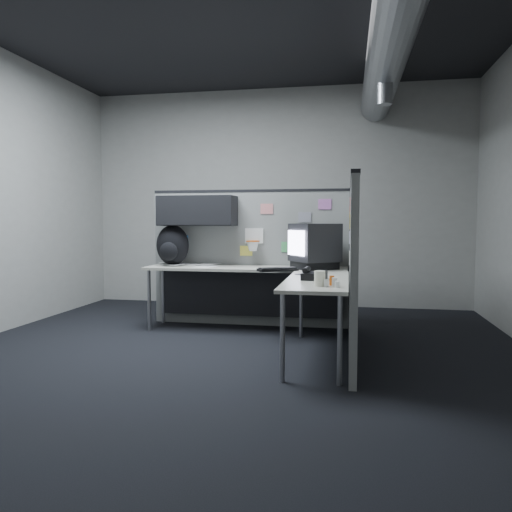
% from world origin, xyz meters
% --- Properties ---
extents(room, '(5.62, 5.62, 3.22)m').
position_xyz_m(room, '(0.56, 0.00, 2.10)').
color(room, black).
rests_on(room, ground).
extents(partition_back, '(2.44, 0.42, 1.63)m').
position_xyz_m(partition_back, '(-0.25, 1.23, 1.00)').
color(partition_back, slate).
rests_on(partition_back, ground).
extents(partition_right, '(0.07, 2.23, 1.63)m').
position_xyz_m(partition_right, '(1.10, 0.22, 0.82)').
color(partition_right, slate).
rests_on(partition_right, ground).
extents(desk, '(2.31, 2.11, 0.73)m').
position_xyz_m(desk, '(0.15, 0.70, 0.61)').
color(desk, '#B2B1A1').
rests_on(desk, ground).
extents(monitor, '(0.61, 0.61, 0.50)m').
position_xyz_m(monitor, '(0.69, 0.92, 0.99)').
color(monitor, black).
rests_on(monitor, desk).
extents(keyboard, '(0.44, 0.34, 0.04)m').
position_xyz_m(keyboard, '(0.32, 0.61, 0.75)').
color(keyboard, black).
rests_on(keyboard, desk).
extents(mouse, '(0.25, 0.25, 0.04)m').
position_xyz_m(mouse, '(0.66, 0.31, 0.74)').
color(mouse, black).
rests_on(mouse, desk).
extents(phone, '(0.23, 0.25, 0.11)m').
position_xyz_m(phone, '(0.75, -0.09, 0.77)').
color(phone, black).
rests_on(phone, desk).
extents(bottles, '(0.13, 0.17, 0.08)m').
position_xyz_m(bottles, '(0.93, -0.54, 0.76)').
color(bottles, silver).
rests_on(bottles, desk).
extents(cup, '(0.09, 0.09, 0.12)m').
position_xyz_m(cup, '(0.83, -0.54, 0.79)').
color(cup, white).
rests_on(cup, desk).
extents(papers, '(0.81, 0.69, 0.02)m').
position_xyz_m(papers, '(-0.83, 1.12, 0.74)').
color(papers, white).
rests_on(papers, desk).
extents(backpack, '(0.46, 0.44, 0.48)m').
position_xyz_m(backpack, '(-1.00, 1.05, 0.96)').
color(backpack, black).
rests_on(backpack, desk).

